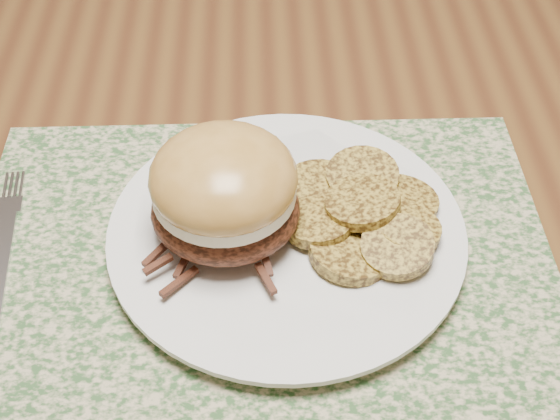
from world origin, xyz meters
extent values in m
cube|color=brown|center=(0.00, 0.00, 0.73)|extent=(1.50, 0.90, 0.04)
cylinder|color=brown|center=(0.69, 0.39, 0.35)|extent=(0.06, 0.06, 0.71)
cube|color=#33572D|center=(0.21, -0.17, 0.75)|extent=(0.45, 0.33, 0.00)
cylinder|color=silver|center=(0.23, -0.15, 0.76)|extent=(0.26, 0.26, 0.02)
ellipsoid|color=black|center=(0.18, -0.16, 0.79)|extent=(0.12, 0.12, 0.04)
cylinder|color=beige|center=(0.18, -0.16, 0.81)|extent=(0.12, 0.12, 0.01)
ellipsoid|color=#B07E39|center=(0.18, -0.16, 0.83)|extent=(0.12, 0.12, 0.06)
cylinder|color=#A88931|center=(0.26, -0.12, 0.77)|extent=(0.08, 0.08, 0.01)
cylinder|color=#A88931|center=(0.29, -0.11, 0.78)|extent=(0.06, 0.06, 0.02)
cylinder|color=#A88931|center=(0.32, -0.13, 0.77)|extent=(0.09, 0.09, 0.02)
cylinder|color=#A88931|center=(0.25, -0.16, 0.78)|extent=(0.08, 0.08, 0.02)
cylinder|color=#A88931|center=(0.29, -0.15, 0.79)|extent=(0.08, 0.08, 0.02)
cylinder|color=#A88931|center=(0.32, -0.17, 0.78)|extent=(0.06, 0.06, 0.02)
cylinder|color=#A88931|center=(0.28, -0.18, 0.77)|extent=(0.08, 0.08, 0.02)
cylinder|color=#A88931|center=(0.31, -0.19, 0.78)|extent=(0.07, 0.07, 0.02)
cube|color=#B9B9C1|center=(0.01, -0.11, 0.76)|extent=(0.02, 0.02, 0.00)
camera|label=1|loc=(0.21, -0.56, 1.21)|focal=50.00mm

